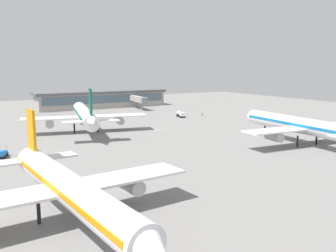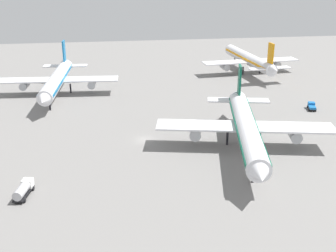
# 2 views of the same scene
# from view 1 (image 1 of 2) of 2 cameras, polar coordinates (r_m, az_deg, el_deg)

# --- Properties ---
(ground) EXTENTS (288.00, 288.00, 0.00)m
(ground) POSITION_cam_1_polar(r_m,az_deg,el_deg) (130.01, -1.75, -0.61)
(ground) COLOR gray
(terminal_building) EXTENTS (71.35, 14.82, 8.99)m
(terminal_building) POSITION_cam_1_polar(r_m,az_deg,el_deg) (203.69, -10.10, 4.12)
(terminal_building) COLOR #9E9993
(terminal_building) RESTS_ON ground
(airplane_at_gate) EXTENTS (41.71, 51.30, 15.73)m
(airplane_at_gate) POSITION_cam_1_polar(r_m,az_deg,el_deg) (129.28, -12.67, 1.68)
(airplane_at_gate) COLOR white
(airplane_at_gate) RESTS_ON ground
(airplane_taxiing) EXTENTS (39.53, 49.19, 14.96)m
(airplane_taxiing) POSITION_cam_1_polar(r_m,az_deg,el_deg) (112.16, 19.70, 0.09)
(airplane_taxiing) COLOR white
(airplane_taxiing) RESTS_ON ground
(airplane_distant) EXTENTS (38.83, 48.26, 14.68)m
(airplane_distant) POSITION_cam_1_polar(r_m,az_deg,el_deg) (54.23, -15.00, -9.20)
(airplane_distant) COLOR white
(airplane_distant) RESTS_ON ground
(fuel_truck) EXTENTS (3.21, 6.55, 2.50)m
(fuel_truck) POSITION_cam_1_polar(r_m,az_deg,el_deg) (162.62, 1.94, 1.87)
(fuel_truck) COLOR black
(fuel_truck) RESTS_ON ground
(pushback_tractor) EXTENTS (3.29, 4.77, 1.90)m
(pushback_tractor) POSITION_cam_1_polar(r_m,az_deg,el_deg) (99.64, -24.18, -3.90)
(pushback_tractor) COLOR black
(pushback_tractor) RESTS_ON ground
(ground_crew_worker) EXTENTS (0.50, 0.54, 1.67)m
(ground_crew_worker) POSITION_cam_1_polar(r_m,az_deg,el_deg) (168.87, 5.28, 1.92)
(ground_crew_worker) COLOR #1E2338
(ground_crew_worker) RESTS_ON ground
(jet_bridge) EXTENTS (4.97, 20.99, 6.74)m
(jet_bridge) POSITION_cam_1_polar(r_m,az_deg,el_deg) (192.51, -4.58, 4.11)
(jet_bridge) COLOR #9E9993
(jet_bridge) RESTS_ON ground
(safety_cone_mid_apron) EXTENTS (0.44, 0.44, 0.60)m
(safety_cone_mid_apron) POSITION_cam_1_polar(r_m,az_deg,el_deg) (156.26, 15.30, 0.84)
(safety_cone_mid_apron) COLOR #EA590C
(safety_cone_mid_apron) RESTS_ON ground
(safety_cone_far_side) EXTENTS (0.44, 0.44, 0.60)m
(safety_cone_far_side) POSITION_cam_1_polar(r_m,az_deg,el_deg) (111.64, -23.61, -2.87)
(safety_cone_far_side) COLOR #EA590C
(safety_cone_far_side) RESTS_ON ground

